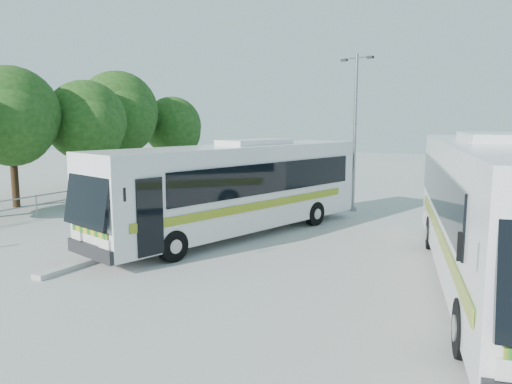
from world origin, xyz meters
The scene contains 10 objects.
ground centered at (0.00, 0.00, 0.00)m, with size 100.00×100.00×0.00m, color #A4A49E.
kerb_divider centered at (-2.30, 2.00, 0.07)m, with size 0.40×16.00×0.15m, color #B2B2AD.
railing centered at (-10.00, 4.00, 0.74)m, with size 0.06×22.00×1.00m.
tree_far_b centered at (-13.02, 1.20, 4.57)m, with size 5.33×5.03×6.96m.
tree_far_c centered at (-12.12, 5.10, 4.26)m, with size 4.97×4.69×6.49m.
tree_far_d centered at (-13.31, 8.80, 4.82)m, with size 5.62×5.30×7.33m.
tree_far_e centered at (-12.63, 13.30, 3.89)m, with size 4.54×4.28×5.92m.
coach_main centered at (-0.29, 1.29, 1.86)m, with size 5.40×12.44×3.39m.
coach_adjacent centered at (8.69, -0.69, 2.07)m, with size 5.82×13.85×3.77m.
lamppost centered at (2.00, 8.35, 4.06)m, with size 1.74×0.76×7.36m.
Camera 1 is at (9.30, -14.61, 4.37)m, focal length 35.00 mm.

